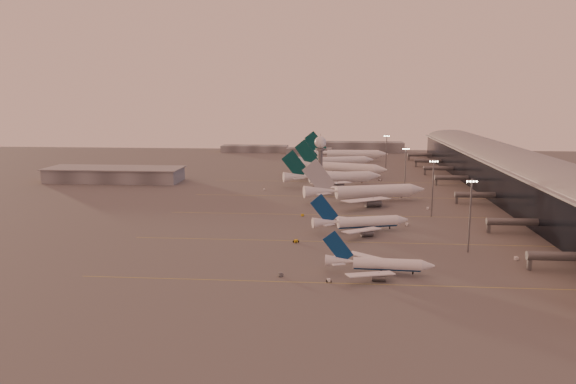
{
  "coord_description": "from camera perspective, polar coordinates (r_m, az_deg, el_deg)",
  "views": [
    {
      "loc": [
        12.93,
        -186.43,
        52.57
      ],
      "look_at": [
        -7.72,
        59.74,
        9.16
      ],
      "focal_mm": 35.0,
      "sensor_mm": 36.0,
      "label": 1
    }
  ],
  "objects": [
    {
      "name": "gsv_tug_near",
      "position": [
        160.81,
        4.16,
        -8.97
      ],
      "size": [
        2.46,
        3.44,
        0.9
      ],
      "color": "white",
      "rests_on": "ground"
    },
    {
      "name": "terminal",
      "position": [
        314.18,
        22.35,
        1.52
      ],
      "size": [
        57.0,
        362.0,
        23.04
      ],
      "color": "black",
      "rests_on": "ground"
    },
    {
      "name": "ground",
      "position": [
        194.13,
        0.8,
        -5.75
      ],
      "size": [
        700.0,
        700.0,
        0.0
      ],
      "primitive_type": "plane",
      "color": "#514F4F",
      "rests_on": "ground"
    },
    {
      "name": "greentail_b",
      "position": [
        364.13,
        5.35,
        2.26
      ],
      "size": [
        60.34,
        47.88,
        22.87
      ],
      "color": "white",
      "rests_on": "ground"
    },
    {
      "name": "hangar",
      "position": [
        355.75,
        -17.2,
        1.72
      ],
      "size": [
        82.0,
        27.0,
        8.5
      ],
      "color": "slate",
      "rests_on": "ground"
    },
    {
      "name": "greentail_d",
      "position": [
        443.96,
        6.01,
        3.66
      ],
      "size": [
        65.5,
        52.89,
        23.79
      ],
      "color": "white",
      "rests_on": "ground"
    },
    {
      "name": "greentail_c",
      "position": [
        405.27,
        4.94,
        3.0
      ],
      "size": [
        55.77,
        44.39,
        20.85
      ],
      "color": "white",
      "rests_on": "ground"
    },
    {
      "name": "greentail_a",
      "position": [
        324.03,
        4.6,
        1.27
      ],
      "size": [
        57.53,
        45.82,
        21.44
      ],
      "color": "white",
      "rests_on": "ground"
    },
    {
      "name": "mast_d",
      "position": [
        389.96,
        9.96,
        4.1
      ],
      "size": [
        3.6,
        0.56,
        25.0
      ],
      "color": "slate",
      "rests_on": "ground"
    },
    {
      "name": "taxiway_markings",
      "position": [
        248.65,
        8.63,
        -2.35
      ],
      "size": [
        180.0,
        185.25,
        0.02
      ],
      "color": "gold",
      "rests_on": "ground"
    },
    {
      "name": "distant_horizon",
      "position": [
        513.99,
        3.64,
        4.51
      ],
      "size": [
        165.0,
        37.5,
        9.0
      ],
      "color": "slate",
      "rests_on": "ground"
    },
    {
      "name": "gsv_catering_b",
      "position": [
        265.21,
        14.06,
        -1.28
      ],
      "size": [
        5.77,
        3.38,
        4.44
      ],
      "color": "white",
      "rests_on": "ground"
    },
    {
      "name": "gsv_tug_far",
      "position": [
        282.22,
        3.49,
        -0.7
      ],
      "size": [
        2.77,
        3.44,
        0.85
      ],
      "color": "white",
      "rests_on": "ground"
    },
    {
      "name": "widebody_white",
      "position": [
        277.45,
        7.91,
        -0.25
      ],
      "size": [
        61.15,
        48.31,
        22.11
      ],
      "color": "white",
      "rests_on": "ground"
    },
    {
      "name": "gsv_truck_a",
      "position": [
        165.0,
        -0.63,
        -8.14
      ],
      "size": [
        6.54,
        4.96,
        2.52
      ],
      "color": "#5D6062",
      "rests_on": "ground"
    },
    {
      "name": "radar_tower",
      "position": [
        308.16,
        3.3,
        4.06
      ],
      "size": [
        6.4,
        6.4,
        31.1
      ],
      "color": "slate",
      "rests_on": "ground"
    },
    {
      "name": "mast_c",
      "position": [
        301.25,
        11.83,
        2.35
      ],
      "size": [
        3.6,
        0.56,
        25.0
      ],
      "color": "slate",
      "rests_on": "ground"
    },
    {
      "name": "mast_a",
      "position": [
        195.69,
        18.02,
        -1.98
      ],
      "size": [
        3.6,
        0.56,
        25.0
      ],
      "color": "slate",
      "rests_on": "ground"
    },
    {
      "name": "gsv_truck_d",
      "position": [
        309.72,
        -2.45,
        0.37
      ],
      "size": [
        2.63,
        4.92,
        1.88
      ],
      "color": "white",
      "rests_on": "ground"
    },
    {
      "name": "gsv_tug_hangar",
      "position": [
        347.41,
        9.32,
        1.2
      ],
      "size": [
        3.52,
        3.03,
        0.86
      ],
      "color": "white",
      "rests_on": "ground"
    },
    {
      "name": "narrowbody_mid",
      "position": [
        218.08,
        7.42,
        -3.22
      ],
      "size": [
        38.59,
        30.35,
        15.49
      ],
      "color": "white",
      "rests_on": "ground"
    },
    {
      "name": "gsv_truck_c",
      "position": [
        244.03,
        1.54,
        -2.23
      ],
      "size": [
        4.34,
        5.2,
        2.04
      ],
      "color": "gold",
      "rests_on": "ground"
    },
    {
      "name": "mast_b",
      "position": [
        248.13,
        14.5,
        0.64
      ],
      "size": [
        3.6,
        0.56,
        25.0
      ],
      "color": "slate",
      "rests_on": "ground"
    },
    {
      "name": "gsv_tug_mid",
      "position": [
        201.25,
        0.81,
        -5.02
      ],
      "size": [
        4.27,
        4.05,
        1.06
      ],
      "color": "gold",
      "rests_on": "ground"
    },
    {
      "name": "gsv_catering_a",
      "position": [
        194.4,
        22.26,
        -5.81
      ],
      "size": [
        5.86,
        3.68,
        4.45
      ],
      "color": "white",
      "rests_on": "ground"
    },
    {
      "name": "narrowbody_near",
      "position": [
        168.65,
        9.25,
        -7.4
      ],
      "size": [
        32.82,
        26.16,
        12.82
      ],
      "color": "white",
      "rests_on": "ground"
    },
    {
      "name": "gsv_truck_b",
      "position": [
        230.9,
        12.12,
        -3.1
      ],
      "size": [
        6.39,
        3.38,
        2.45
      ],
      "color": "white",
      "rests_on": "ground"
    }
  ]
}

